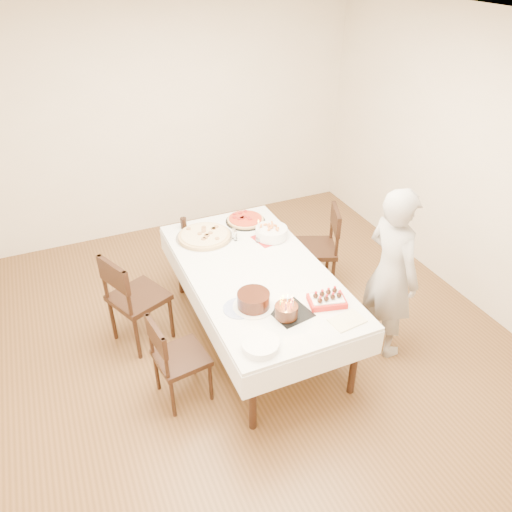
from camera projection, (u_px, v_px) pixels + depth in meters
name	position (u px, v px, depth m)	size (l,w,h in m)	color
floor	(259.00, 341.00, 4.64)	(5.00, 5.00, 0.00)	brown
wall_back	(172.00, 120.00, 5.82)	(4.50, 0.04, 2.70)	silver
wall_right	(479.00, 168.00, 4.66)	(0.04, 5.00, 2.70)	silver
ceiling	(260.00, 26.00, 3.17)	(5.00, 5.00, 0.00)	white
dining_table	(256.00, 304.00, 4.51)	(1.14, 2.14, 0.75)	white
chair_right_savory	(314.00, 248.00, 5.14)	(0.47, 0.47, 0.92)	black
chair_left_savory	(139.00, 297.00, 4.44)	(0.48, 0.48, 0.94)	black
chair_left_dessert	(181.00, 358.00, 3.90)	(0.42, 0.42, 0.81)	black
person	(391.00, 273.00, 4.20)	(0.57, 0.38, 1.57)	#A7A19D
pizza_white	(204.00, 236.00, 4.75)	(0.54, 0.54, 0.04)	beige
pizza_pepperoni	(245.00, 220.00, 5.01)	(0.40, 0.40, 0.04)	red
red_placemat	(268.00, 239.00, 4.74)	(0.25, 0.25, 0.01)	#B21E1E
pasta_bowl	(271.00, 232.00, 4.73)	(0.30, 0.30, 0.10)	white
taper_candle	(258.00, 231.00, 4.63)	(0.05, 0.05, 0.24)	white
shaker_pair	(235.00, 236.00, 4.69)	(0.09, 0.09, 0.10)	white
cola_glass	(184.00, 223.00, 4.88)	(0.06, 0.06, 0.11)	black
layer_cake	(253.00, 300.00, 3.85)	(0.33, 0.33, 0.13)	black
cake_board	(291.00, 313.00, 3.82)	(0.28, 0.28, 0.01)	black
birthday_cake	(286.00, 308.00, 3.73)	(0.18, 0.18, 0.16)	#351A0E
strawberry_box	(327.00, 300.00, 3.90)	(0.29, 0.19, 0.07)	#AD1A13
box_lid	(347.00, 321.00, 3.74)	(0.26, 0.17, 0.02)	beige
plate_stack	(260.00, 345.00, 3.49)	(0.27, 0.27, 0.06)	white
china_plate	(240.00, 308.00, 3.86)	(0.26, 0.26, 0.01)	white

